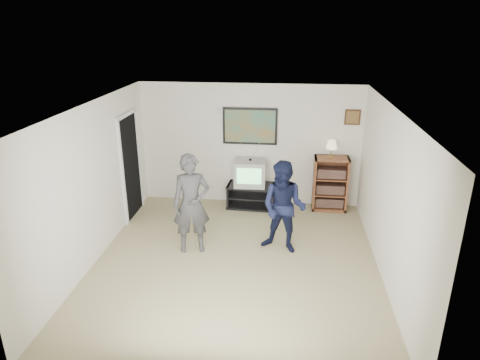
% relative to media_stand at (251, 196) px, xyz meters
% --- Properties ---
extents(room_shell, '(4.51, 5.00, 2.51)m').
position_rel_media_stand_xyz_m(room_shell, '(-0.05, -1.88, 1.01)').
color(room_shell, '#8A7B57').
rests_on(room_shell, ground).
extents(media_stand, '(1.00, 0.59, 0.48)m').
position_rel_media_stand_xyz_m(media_stand, '(0.00, 0.00, 0.00)').
color(media_stand, black).
rests_on(media_stand, room_shell).
extents(crt_television, '(0.63, 0.53, 0.53)m').
position_rel_media_stand_xyz_m(crt_television, '(-0.02, 0.00, 0.50)').
color(crt_television, '#A6A7A2').
rests_on(crt_television, media_stand).
extents(bookshelf, '(0.68, 0.39, 1.11)m').
position_rel_media_stand_xyz_m(bookshelf, '(1.60, 0.05, 0.31)').
color(bookshelf, '#542E19').
rests_on(bookshelf, room_shell).
extents(table_lamp, '(0.22, 0.22, 0.35)m').
position_rel_media_stand_xyz_m(table_lamp, '(1.57, 0.05, 1.05)').
color(table_lamp, '#F6EFBB').
rests_on(table_lamp, bookshelf).
extents(person_tall, '(0.70, 0.55, 1.68)m').
position_rel_media_stand_xyz_m(person_tall, '(-0.82, -1.88, 0.60)').
color(person_tall, '#3A393C').
rests_on(person_tall, room_shell).
extents(person_short, '(0.91, 0.79, 1.57)m').
position_rel_media_stand_xyz_m(person_short, '(0.68, -1.73, 0.54)').
color(person_short, '#121632').
rests_on(person_short, room_shell).
extents(controller_left, '(0.04, 0.11, 0.03)m').
position_rel_media_stand_xyz_m(controller_left, '(-0.86, -1.62, 1.01)').
color(controller_left, white).
rests_on(controller_left, person_tall).
extents(controller_right, '(0.06, 0.12, 0.03)m').
position_rel_media_stand_xyz_m(controller_right, '(0.71, -1.49, 0.75)').
color(controller_right, white).
rests_on(controller_right, person_short).
extents(poster, '(1.10, 0.03, 0.75)m').
position_rel_media_stand_xyz_m(poster, '(-0.05, 0.25, 1.41)').
color(poster, black).
rests_on(poster, room_shell).
extents(air_vent, '(0.28, 0.02, 0.14)m').
position_rel_media_stand_xyz_m(air_vent, '(-0.60, 0.25, 1.71)').
color(air_vent, white).
rests_on(air_vent, room_shell).
extents(small_picture, '(0.30, 0.03, 0.30)m').
position_rel_media_stand_xyz_m(small_picture, '(1.95, 0.25, 1.64)').
color(small_picture, '#492217').
rests_on(small_picture, room_shell).
extents(doorway, '(0.03, 0.85, 2.00)m').
position_rel_media_stand_xyz_m(doorway, '(-2.29, -0.63, 0.76)').
color(doorway, black).
rests_on(doorway, room_shell).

